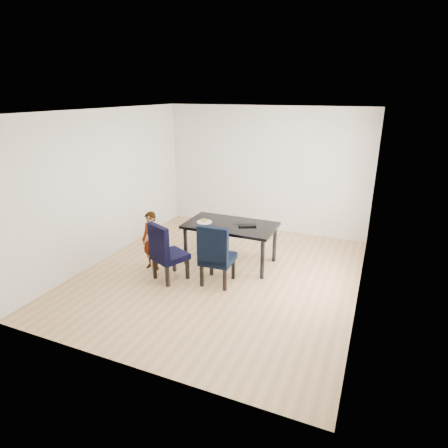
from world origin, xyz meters
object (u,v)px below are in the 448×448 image
at_px(laptop, 247,225).
at_px(chair_left, 170,251).
at_px(plate, 204,222).
at_px(dining_table, 230,244).
at_px(child, 151,241).
at_px(chair_right, 218,253).

bearing_deg(laptop, chair_left, 20.52).
bearing_deg(plate, dining_table, 12.58).
distance_m(chair_left, child, 0.53).
relative_size(chair_right, laptop, 3.29).
xyz_separation_m(chair_left, laptop, (0.97, 1.02, 0.26)).
distance_m(chair_right, plate, 0.91).
distance_m(dining_table, chair_left, 1.19).
bearing_deg(chair_right, dining_table, 94.25).
height_order(chair_left, chair_right, chair_right).
bearing_deg(child, chair_left, -14.59).
bearing_deg(laptop, plate, -13.93).
xyz_separation_m(plate, laptop, (0.76, 0.16, 0.00)).
relative_size(chair_left, laptop, 3.16).
bearing_deg(plate, chair_right, -50.33).
distance_m(dining_table, plate, 0.61).
height_order(plate, laptop, laptop).
distance_m(dining_table, laptop, 0.49).
xyz_separation_m(chair_right, laptop, (0.20, 0.83, 0.24)).
bearing_deg(chair_left, child, -177.62).
distance_m(dining_table, chair_right, 0.80).
xyz_separation_m(child, plate, (0.71, 0.66, 0.23)).
distance_m(chair_right, laptop, 0.89).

